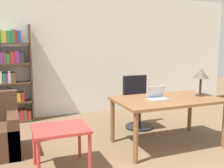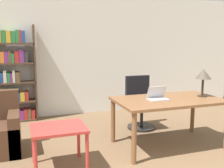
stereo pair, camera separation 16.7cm
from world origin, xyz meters
TOP-DOWN VIEW (x-y plane):
  - wall_back at (0.00, 4.53)m, footprint 8.00×0.06m
  - desk at (0.78, 2.15)m, footprint 1.66×0.96m
  - laptop at (0.59, 2.16)m, footprint 0.30×0.21m
  - table_lamp at (1.40, 2.14)m, footprint 0.25×0.25m
  - office_chair at (0.76, 3.13)m, footprint 0.53×0.53m
  - side_table_blue at (-0.95, 1.94)m, footprint 0.69×0.58m
  - bookshelf at (-1.52, 4.34)m, footprint 0.81×0.28m

SIDE VIEW (x-z plane):
  - office_chair at x=0.76m, z-range -0.05..0.94m
  - side_table_blue at x=-0.95m, z-range 0.20..0.76m
  - desk at x=0.78m, z-range 0.29..1.05m
  - laptop at x=0.59m, z-range 0.70..0.91m
  - bookshelf at x=-1.52m, z-range -0.07..1.91m
  - table_lamp at x=1.40m, z-range 0.88..1.33m
  - wall_back at x=0.00m, z-range 0.00..2.70m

